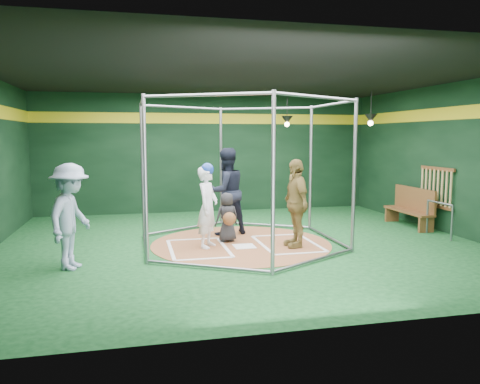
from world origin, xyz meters
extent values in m
cube|color=#0D3C18|center=(0.00, 0.00, -0.01)|extent=(10.00, 9.00, 0.02)
cube|color=black|center=(0.00, 0.00, 3.50)|extent=(10.00, 9.00, 0.02)
cube|color=black|center=(0.00, 4.50, 1.75)|extent=(10.00, 0.10, 3.50)
cube|color=black|center=(0.00, -4.50, 1.75)|extent=(10.00, 0.10, 3.50)
cube|color=black|center=(5.00, 0.00, 1.75)|extent=(0.10, 9.00, 3.50)
cube|color=gold|center=(0.00, 4.47, 2.80)|extent=(10.00, 0.01, 0.30)
cube|color=gold|center=(4.97, 0.00, 2.80)|extent=(0.01, 9.00, 0.30)
cylinder|color=#955936|center=(0.00, 0.00, 0.01)|extent=(3.80, 3.80, 0.01)
cube|color=white|center=(0.00, -0.30, 0.02)|extent=(0.43, 0.43, 0.01)
cube|color=white|center=(-0.95, 0.60, 0.02)|extent=(1.10, 0.07, 0.01)
cube|color=white|center=(-0.95, -1.10, 0.02)|extent=(1.10, 0.07, 0.01)
cube|color=white|center=(-1.50, -0.25, 0.02)|extent=(0.07, 1.70, 0.01)
cube|color=white|center=(-0.40, -0.25, 0.02)|extent=(0.07, 1.70, 0.01)
cube|color=white|center=(0.95, 0.60, 0.02)|extent=(1.10, 0.07, 0.01)
cube|color=white|center=(0.95, -1.10, 0.02)|extent=(1.10, 0.07, 0.01)
cube|color=white|center=(0.40, -0.25, 0.02)|extent=(0.07, 1.70, 0.01)
cube|color=white|center=(1.50, -0.25, 0.02)|extent=(0.07, 1.70, 0.01)
cylinder|color=gray|center=(1.99, 1.15, 1.50)|extent=(0.07, 0.07, 3.00)
cylinder|color=gray|center=(0.00, 2.30, 1.50)|extent=(0.07, 0.07, 3.00)
cylinder|color=gray|center=(-1.99, 1.15, 1.50)|extent=(0.07, 0.07, 3.00)
cylinder|color=gray|center=(-1.99, -1.15, 1.50)|extent=(0.07, 0.07, 3.00)
cylinder|color=gray|center=(0.00, -2.30, 1.50)|extent=(0.07, 0.07, 3.00)
cylinder|color=gray|center=(1.99, -1.15, 1.50)|extent=(0.07, 0.07, 3.00)
cylinder|color=gray|center=(1.00, 1.72, 2.95)|extent=(2.02, 1.20, 0.06)
cylinder|color=gray|center=(1.00, 1.72, 0.05)|extent=(2.02, 1.20, 0.06)
cylinder|color=gray|center=(-1.00, 1.72, 2.95)|extent=(2.02, 1.20, 0.06)
cylinder|color=gray|center=(-1.00, 1.72, 0.05)|extent=(2.02, 1.20, 0.06)
cylinder|color=gray|center=(-1.99, 0.00, 2.95)|extent=(0.06, 2.30, 0.06)
cylinder|color=gray|center=(-1.99, 0.00, 0.05)|extent=(0.06, 2.30, 0.06)
cylinder|color=gray|center=(-1.00, -1.73, 2.95)|extent=(2.02, 1.20, 0.06)
cylinder|color=gray|center=(-1.00, -1.73, 0.05)|extent=(2.02, 1.20, 0.06)
cylinder|color=gray|center=(1.00, -1.73, 2.95)|extent=(2.02, 1.20, 0.06)
cylinder|color=gray|center=(1.00, -1.73, 0.05)|extent=(2.02, 1.20, 0.06)
cylinder|color=gray|center=(1.99, 0.00, 2.95)|extent=(0.06, 2.30, 0.06)
cylinder|color=gray|center=(1.99, 0.00, 0.05)|extent=(0.06, 2.30, 0.06)
cube|color=brown|center=(4.94, 0.40, 1.50)|extent=(0.05, 1.25, 0.08)
cube|color=brown|center=(4.94, 0.40, 0.60)|extent=(0.05, 1.25, 0.08)
cylinder|color=tan|center=(4.92, -0.15, 1.05)|extent=(0.06, 0.06, 0.85)
cylinder|color=tan|center=(4.92, 0.01, 1.05)|extent=(0.06, 0.06, 0.85)
cylinder|color=tan|center=(4.92, 0.16, 1.05)|extent=(0.06, 0.06, 0.85)
cylinder|color=tan|center=(4.92, 0.32, 1.05)|extent=(0.06, 0.06, 0.85)
cylinder|color=tan|center=(4.92, 0.48, 1.05)|extent=(0.06, 0.06, 0.85)
cylinder|color=tan|center=(4.92, 0.64, 1.05)|extent=(0.06, 0.06, 0.85)
cylinder|color=tan|center=(4.92, 0.79, 1.05)|extent=(0.06, 0.06, 0.85)
cylinder|color=tan|center=(4.92, 0.95, 1.05)|extent=(0.06, 0.06, 0.85)
cone|color=black|center=(2.20, 3.60, 2.75)|extent=(0.34, 0.34, 0.22)
sphere|color=#FFD899|center=(2.20, 3.60, 2.62)|extent=(0.14, 0.14, 0.14)
cylinder|color=black|center=(2.20, 3.60, 3.10)|extent=(0.02, 0.02, 0.70)
cone|color=black|center=(4.00, 2.00, 2.75)|extent=(0.34, 0.34, 0.22)
sphere|color=#FFD899|center=(4.00, 2.00, 2.62)|extent=(0.14, 0.14, 0.14)
cylinder|color=black|center=(4.00, 2.00, 3.10)|extent=(0.02, 0.02, 0.70)
imported|color=white|center=(-0.74, -0.17, 0.84)|extent=(0.65, 0.72, 1.66)
sphere|color=navy|center=(-0.74, -0.17, 1.61)|extent=(0.26, 0.26, 0.26)
imported|color=#AA9049|center=(1.03, -0.51, 0.91)|extent=(0.46, 1.07, 1.80)
imported|color=black|center=(-0.25, 0.25, 0.54)|extent=(0.58, 0.43, 1.06)
sphere|color=brown|center=(-0.25, 0.00, 0.55)|extent=(0.28, 0.28, 0.28)
imported|color=black|center=(-0.13, 0.98, 1.01)|extent=(1.17, 1.03, 2.00)
imported|color=#8DA0BB|center=(-3.25, -1.17, 0.91)|extent=(1.02, 1.33, 1.82)
cube|color=brown|center=(4.55, 0.93, 0.40)|extent=(0.40, 1.70, 0.06)
cube|color=brown|center=(4.71, 0.93, 0.71)|extent=(0.06, 1.70, 0.57)
cube|color=brown|center=(4.55, 0.18, 0.19)|extent=(0.38, 0.08, 0.38)
cube|color=brown|center=(4.55, 1.69, 0.19)|extent=(0.38, 0.08, 0.38)
cylinder|color=gray|center=(4.55, -0.73, 0.40)|extent=(0.05, 0.05, 0.79)
cylinder|color=gray|center=(4.55, 0.15, 0.40)|extent=(0.05, 0.05, 0.79)
cylinder|color=gray|center=(4.55, -0.29, 0.78)|extent=(0.05, 0.88, 0.05)
camera|label=1|loc=(-2.18, -9.48, 2.27)|focal=35.00mm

